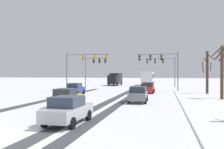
# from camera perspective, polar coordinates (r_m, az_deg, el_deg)

# --- Properties ---
(wheel_track_left_lane) EXTENTS (0.88, 37.14, 0.01)m
(wheel_track_left_lane) POSITION_cam_1_polar(r_m,az_deg,el_deg) (26.75, 2.83, -6.07)
(wheel_track_left_lane) COLOR #424247
(wheel_track_left_lane) RESTS_ON ground
(wheel_track_right_lane) EXTENTS (1.14, 37.14, 0.01)m
(wheel_track_right_lane) POSITION_cam_1_polar(r_m,az_deg,el_deg) (29.28, -13.62, -5.53)
(wheel_track_right_lane) COLOR #424247
(wheel_track_right_lane) RESTS_ON ground
(wheel_track_center) EXTENTS (0.94, 37.14, 0.01)m
(wheel_track_center) POSITION_cam_1_polar(r_m,az_deg,el_deg) (27.02, -0.24, -6.00)
(wheel_track_center) COLOR #424247
(wheel_track_center) RESTS_ON ground
(sidewalk_kerb_right) EXTENTS (4.00, 37.14, 0.12)m
(sidewalk_kerb_right) POSITION_cam_1_polar(r_m,az_deg,el_deg) (24.96, 20.18, -6.41)
(sidewalk_kerb_right) COLOR white
(sidewalk_kerb_right) RESTS_ON ground
(traffic_signal_far_left) EXTENTS (4.69, 0.55, 6.50)m
(traffic_signal_far_left) POSITION_cam_1_polar(r_m,az_deg,el_deg) (51.14, -4.27, 2.27)
(traffic_signal_far_left) COLOR slate
(traffic_signal_far_left) RESTS_ON ground
(traffic_signal_far_right) EXTENTS (6.15, 0.61, 6.50)m
(traffic_signal_far_right) POSITION_cam_1_polar(r_m,az_deg,el_deg) (53.02, 11.75, 2.24)
(traffic_signal_far_right) COLOR slate
(traffic_signal_far_right) RESTS_ON ground
(traffic_signal_near_right) EXTENTS (6.64, 0.40, 6.50)m
(traffic_signal_near_right) POSITION_cam_1_polar(r_m,az_deg,el_deg) (41.16, 11.35, 2.84)
(traffic_signal_near_right) COLOR slate
(traffic_signal_near_right) RESTS_ON ground
(traffic_signal_near_left) EXTENTS (7.37, 0.52, 6.50)m
(traffic_signal_near_left) POSITION_cam_1_polar(r_m,az_deg,el_deg) (41.45, -6.62, 2.86)
(traffic_signal_near_left) COLOR slate
(traffic_signal_near_left) RESTS_ON ground
(car_red_lead) EXTENTS (1.90, 4.13, 1.62)m
(car_red_lead) POSITION_cam_1_polar(r_m,az_deg,el_deg) (37.33, 8.33, -3.02)
(car_red_lead) COLOR red
(car_red_lead) RESTS_ON ground
(car_blue_second) EXTENTS (1.86, 4.11, 1.62)m
(car_blue_second) POSITION_cam_1_polar(r_m,az_deg,el_deg) (34.19, -8.60, -3.33)
(car_blue_second) COLOR #233899
(car_blue_second) RESTS_ON ground
(car_grey_third) EXTENTS (1.89, 4.13, 1.62)m
(car_grey_third) POSITION_cam_1_polar(r_m,az_deg,el_deg) (25.28, 6.08, -4.59)
(car_grey_third) COLOR slate
(car_grey_third) RESTS_ON ground
(car_yellow_cab_fourth) EXTENTS (1.88, 4.13, 1.62)m
(car_yellow_cab_fourth) POSITION_cam_1_polar(r_m,az_deg,el_deg) (22.18, -10.65, -5.27)
(car_yellow_cab_fourth) COLOR yellow
(car_yellow_cab_fourth) RESTS_ON ground
(car_silver_fifth) EXTENTS (1.96, 4.16, 1.62)m
(car_silver_fifth) POSITION_cam_1_polar(r_m,az_deg,el_deg) (14.78, -10.20, -8.06)
(car_silver_fifth) COLOR #B7BABF
(car_silver_fifth) RESTS_ON ground
(bus_oncoming) EXTENTS (2.70, 11.01, 3.38)m
(bus_oncoming) POSITION_cam_1_polar(r_m,az_deg,el_deg) (60.50, 8.32, -0.65)
(bus_oncoming) COLOR silver
(bus_oncoming) RESTS_ON ground
(box_truck_delivery) EXTENTS (2.47, 7.46, 3.02)m
(box_truck_delivery) POSITION_cam_1_polar(r_m,az_deg,el_deg) (60.87, 0.77, -0.98)
(box_truck_delivery) COLOR black
(box_truck_delivery) RESTS_ON ground
(bare_tree_sidewalk_mid) EXTENTS (1.94, 1.92, 6.29)m
(bare_tree_sidewalk_mid) POSITION_cam_1_polar(r_m,az_deg,el_deg) (30.79, 24.19, 1.31)
(bare_tree_sidewalk_mid) COLOR #4C3828
(bare_tree_sidewalk_mid) RESTS_ON ground
(bare_tree_sidewalk_far) EXTENTS (1.84, 1.83, 6.19)m
(bare_tree_sidewalk_far) POSITION_cam_1_polar(r_m,az_deg,el_deg) (38.35, 21.21, 0.71)
(bare_tree_sidewalk_far) COLOR #423023
(bare_tree_sidewalk_far) RESTS_ON ground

